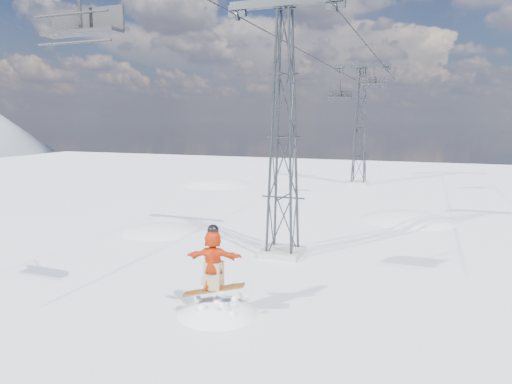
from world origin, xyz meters
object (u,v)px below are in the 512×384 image
(lift_tower_near, at_px, (283,138))
(snowboarder_jump, at_px, (219,359))
(lift_tower_far, at_px, (360,128))
(lift_chair_near, at_px, (83,23))

(lift_tower_near, height_order, snowboarder_jump, lift_tower_near)
(lift_tower_far, height_order, snowboarder_jump, lift_tower_far)
(lift_tower_far, bearing_deg, lift_chair_near, -93.59)
(lift_tower_far, relative_size, snowboarder_jump, 1.63)
(lift_chair_near, bearing_deg, lift_tower_near, 77.66)
(lift_tower_far, bearing_deg, lift_tower_near, -90.00)
(snowboarder_jump, bearing_deg, lift_chair_near, -124.20)
(lift_tower_far, height_order, lift_chair_near, lift_tower_far)
(lift_tower_far, bearing_deg, snowboarder_jump, -90.12)
(snowboarder_jump, xyz_separation_m, lift_chair_near, (-2.13, -3.14, 10.25))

